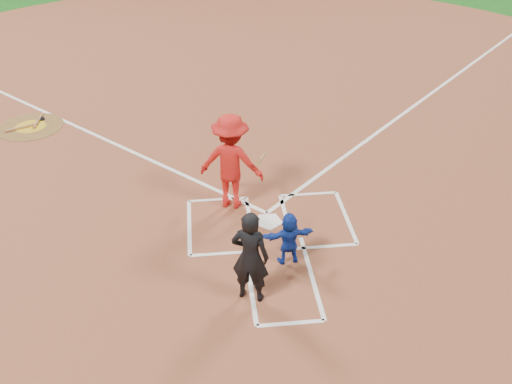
{
  "coord_description": "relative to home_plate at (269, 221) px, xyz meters",
  "views": [
    {
      "loc": [
        -1.26,
        -9.22,
        6.73
      ],
      "look_at": [
        -0.3,
        -0.4,
        1.0
      ],
      "focal_mm": 40.0,
      "sensor_mm": 36.0,
      "label": 1
    }
  ],
  "objects": [
    {
      "name": "ground",
      "position": [
        0.0,
        0.0,
        -0.02
      ],
      "size": [
        120.0,
        120.0,
        0.0
      ],
      "primitive_type": "plane",
      "color": "#134D14",
      "rests_on": "ground"
    },
    {
      "name": "home_plate_dirt",
      "position": [
        0.0,
        6.0,
        -0.01
      ],
      "size": [
        28.0,
        28.0,
        0.01
      ],
      "primitive_type": "cylinder",
      "color": "brown",
      "rests_on": "ground"
    },
    {
      "name": "home_plate",
      "position": [
        0.0,
        0.0,
        0.0
      ],
      "size": [
        0.6,
        0.6,
        0.02
      ],
      "primitive_type": "cylinder",
      "rotation": [
        0.0,
        0.0,
        3.14
      ],
      "color": "white",
      "rests_on": "home_plate_dirt"
    },
    {
      "name": "on_deck_circle",
      "position": [
        -5.72,
        4.93,
        -0.0
      ],
      "size": [
        1.7,
        1.7,
        0.01
      ],
      "primitive_type": "cylinder",
      "color": "brown",
      "rests_on": "home_plate_dirt"
    },
    {
      "name": "on_deck_logo",
      "position": [
        -5.72,
        4.93,
        0.0
      ],
      "size": [
        0.8,
        0.8,
        0.0
      ],
      "primitive_type": "cylinder",
      "color": "gold",
      "rests_on": "on_deck_circle"
    },
    {
      "name": "on_deck_bat_a",
      "position": [
        -5.57,
        5.18,
        0.03
      ],
      "size": [
        0.11,
        0.84,
        0.06
      ],
      "primitive_type": "cylinder",
      "rotation": [
        1.57,
        0.0,
        -0.05
      ],
      "color": "#9A6038",
      "rests_on": "on_deck_circle"
    },
    {
      "name": "on_deck_bat_b",
      "position": [
        -5.92,
        4.83,
        0.03
      ],
      "size": [
        0.77,
        0.44,
        0.06
      ],
      "primitive_type": "cylinder",
      "rotation": [
        1.57,
        0.0,
        -1.09
      ],
      "color": "#A1663B",
      "rests_on": "on_deck_circle"
    },
    {
      "name": "bat_weight_donut",
      "position": [
        -5.52,
        5.33,
        0.03
      ],
      "size": [
        0.19,
        0.19,
        0.05
      ],
      "primitive_type": "torus",
      "color": "black",
      "rests_on": "on_deck_circle"
    },
    {
      "name": "catcher",
      "position": [
        0.2,
        -1.25,
        0.51
      ],
      "size": [
        0.98,
        0.41,
        1.03
      ],
      "primitive_type": "imported",
      "rotation": [
        0.0,
        0.0,
        3.26
      ],
      "color": "#1434A6",
      "rests_on": "home_plate_dirt"
    },
    {
      "name": "umpire",
      "position": [
        -0.58,
        -2.11,
        0.85
      ],
      "size": [
        0.73,
        0.61,
        1.72
      ],
      "primitive_type": "imported",
      "rotation": [
        0.0,
        0.0,
        2.77
      ],
      "color": "black",
      "rests_on": "home_plate_dirt"
    },
    {
      "name": "chalk_markings",
      "position": [
        0.0,
        5.29,
        -0.01
      ],
      "size": [
        28.35,
        17.32,
        0.01
      ],
      "color": "white",
      "rests_on": "home_plate_dirt"
    },
    {
      "name": "batter_at_plate",
      "position": [
        -0.69,
        0.71,
        1.01
      ],
      "size": [
        1.5,
        1.12,
        2.04
      ],
      "color": "red",
      "rests_on": "home_plate_dirt"
    }
  ]
}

